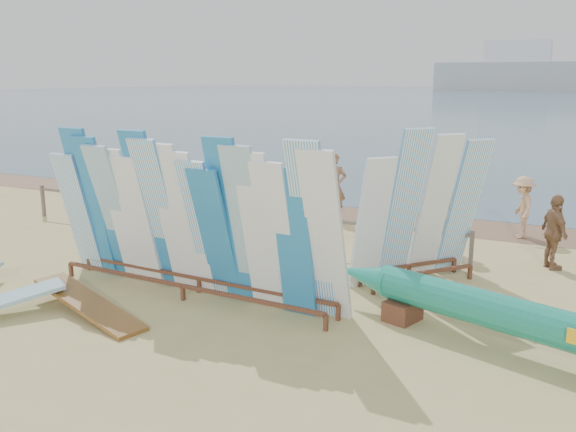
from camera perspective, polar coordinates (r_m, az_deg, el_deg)
The scene contains 23 objects.
ground at distance 12.83m, azimuth -13.49°, elevation -5.32°, with size 160.00×160.00×0.00m, color tan.
ocean at distance 137.62m, azimuth 23.11°, elevation 10.25°, with size 320.00×240.00×0.02m, color #3E5970.
wet_sand_strip at distance 18.73m, azimuth 0.55°, elevation 0.78°, with size 40.00×2.60×0.01m, color brown.
distant_ship at distance 190.38m, azimuth 20.53°, elevation 12.52°, with size 45.00×8.00×14.00m.
fence at distance 15.00m, azimuth -6.36°, elevation 0.10°, with size 12.08×0.08×0.90m.
main_surfboard_rack at distance 11.02m, azimuth -9.23°, elevation -0.72°, with size 6.10×1.16×3.04m.
side_surfboard_rack at distance 11.88m, azimuth 12.24°, elevation 0.22°, with size 2.34×2.55×3.05m.
outrigger_canoe at distance 9.45m, azimuth 19.33°, elevation -8.77°, with size 6.00×2.40×0.87m.
vendor_table at distance 11.68m, azimuth -5.50°, elevation -5.03°, with size 0.88×0.69×1.05m.
flat_board_c at distance 11.00m, azimuth -18.12°, elevation -8.72°, with size 0.56×2.70×0.07m, color brown.
beach_chair_left at distance 15.38m, azimuth -0.19°, elevation -0.87°, with size 0.74×0.75×0.92m.
beach_chair_right at distance 15.22m, azimuth -0.63°, elevation -1.14°, with size 0.74×0.74×0.82m.
stroller at distance 15.02m, azimuth 1.80°, elevation -0.79°, with size 0.54×0.73×0.94m.
beachgoer_0 at distance 18.06m, azimuth -16.35°, elevation 2.72°, with size 0.88×0.42×1.81m, color tan.
beachgoer_6 at distance 15.53m, azimuth -0.37°, elevation 1.34°, with size 0.80×0.38×1.64m, color tan.
beachgoer_10 at distance 13.77m, azimuth 23.66°, elevation -1.40°, with size 0.93×0.40×1.58m, color #8C6042.
beachgoer_1 at distance 19.88m, azimuth -16.13°, elevation 3.51°, with size 0.63×0.35×1.73m, color #8C6042.
beachgoer_4 at distance 18.10m, azimuth -7.21°, elevation 2.72°, with size 0.90×0.39×1.53m, color #8C6042.
beachgoer_11 at distance 19.63m, azimuth -11.01°, elevation 3.82°, with size 1.69×0.55×1.83m, color beige.
beachgoer_7 at distance 16.98m, azimuth 4.31°, elevation 2.73°, with size 0.69×0.38×1.89m, color #8C6042.
beachgoer_2 at distance 16.61m, azimuth -10.54°, elevation 1.88°, with size 0.80×0.38×1.64m, color beige.
beachgoer_9 at distance 16.14m, azimuth 21.06°, elevation 0.76°, with size 1.00×0.41×1.56m, color tan.
beachgoer_8 at distance 14.32m, azimuth 13.87°, elevation 0.47°, with size 0.92×0.44×1.88m, color beige.
Camera 1 is at (7.87, -9.33, 3.93)m, focal length 38.00 mm.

